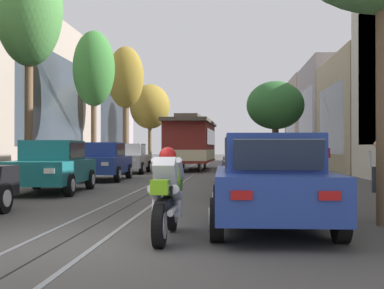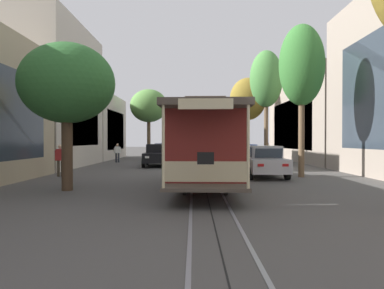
{
  "view_description": "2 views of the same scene",
  "coord_description": "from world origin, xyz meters",
  "views": [
    {
      "loc": [
        2.38,
        -7.29,
        1.36
      ],
      "look_at": [
        0.45,
        19.21,
        1.52
      ],
      "focal_mm": 49.27,
      "sensor_mm": 36.0,
      "label": 1
    },
    {
      "loc": [
        0.46,
        38.53,
        1.87
      ],
      "look_at": [
        0.57,
        14.3,
        1.57
      ],
      "focal_mm": 32.96,
      "sensor_mm": 36.0,
      "label": 2
    }
  ],
  "objects": [
    {
      "name": "pedestrian_on_right_pavement",
      "position": [
        6.85,
        9.07,
        0.89
      ],
      "size": [
        0.55,
        0.37,
        1.57
      ],
      "color": "#282D38",
      "rests_on": "ground"
    },
    {
      "name": "trolley_track_rails",
      "position": [
        0.0,
        23.97,
        0.0
      ],
      "size": [
        1.14,
        59.95,
        0.01
      ],
      "color": "gray",
      "rests_on": "ground"
    },
    {
      "name": "parked_car_silver_fourth_left",
      "position": [
        -3.05,
        20.66,
        0.8
      ],
      "size": [
        2.08,
        4.39,
        1.58
      ],
      "color": "#B7B7BC",
      "rests_on": "ground"
    },
    {
      "name": "parked_car_blue_near_right",
      "position": [
        3.05,
        1.61,
        0.8
      ],
      "size": [
        2.04,
        4.38,
        1.58
      ],
      "color": "#233D93",
      "rests_on": "ground"
    },
    {
      "name": "parked_car_black_mid_right",
      "position": [
        3.05,
        13.21,
        0.8
      ],
      "size": [
        2.11,
        4.41,
        1.58
      ],
      "color": "black",
      "rests_on": "ground"
    },
    {
      "name": "motorcycle_with_rider",
      "position": [
        1.43,
        0.49,
        0.65
      ],
      "size": [
        0.56,
        1.99,
        1.37
      ],
      "color": "black",
      "rests_on": "ground"
    },
    {
      "name": "parked_car_blue_mid_left",
      "position": [
        -2.95,
        14.42,
        0.8
      ],
      "size": [
        2.07,
        4.39,
        1.58
      ],
      "color": "#233D93",
      "rests_on": "ground"
    },
    {
      "name": "parked_car_black_near_left",
      "position": [
        -3.21,
        1.94,
        0.8
      ],
      "size": [
        2.06,
        4.39,
        1.58
      ],
      "color": "black",
      "rests_on": "ground"
    },
    {
      "name": "street_tree_kerb_right_near",
      "position": [
        5.1,
        2.11,
        5.39
      ],
      "size": [
        3.85,
        3.2,
        7.14
      ],
      "color": "brown",
      "rests_on": "ground"
    },
    {
      "name": "street_tree_kerb_left_mid",
      "position": [
        -4.99,
        20.72,
        5.6
      ],
      "size": [
        2.26,
        2.2,
        7.71
      ],
      "color": "brown",
      "rests_on": "ground"
    },
    {
      "name": "pedestrian_crossing_far",
      "position": [
        7.3,
        20.51,
        0.93
      ],
      "size": [
        0.55,
        0.28,
        1.64
      ],
      "color": "#4C4233",
      "rests_on": "ground"
    },
    {
      "name": "ground_plane",
      "position": [
        0.0,
        20.78,
        0.0
      ],
      "size": [
        160.0,
        160.0,
        0.0
      ],
      "primitive_type": "plane",
      "color": "#4C4947"
    },
    {
      "name": "street_tree_kerb_left_near",
      "position": [
        -5.13,
        2.25,
        6.08
      ],
      "size": [
        3.7,
        3.09,
        8.29
      ],
      "color": "brown",
      "rests_on": "ground"
    },
    {
      "name": "parked_car_navy_second_right",
      "position": [
        3.1,
        7.53,
        0.8
      ],
      "size": [
        2.1,
        4.41,
        1.58
      ],
      "color": "#19234C",
      "rests_on": "ground"
    },
    {
      "name": "street_tree_kerb_left_second",
      "position": [
        -5.07,
        11.69,
        6.46
      ],
      "size": [
        2.48,
        2.31,
        8.7
      ],
      "color": "brown",
      "rests_on": "ground"
    },
    {
      "name": "parked_car_teal_second_left",
      "position": [
        -3.03,
        8.38,
        0.8
      ],
      "size": [
        2.15,
        4.42,
        1.58
      ],
      "color": "#196B70",
      "rests_on": "ground"
    },
    {
      "name": "pedestrian_on_left_pavement",
      "position": [
        -6.76,
        4.25,
        0.91
      ],
      "size": [
        0.55,
        0.32,
        1.61
      ],
      "color": "#282D38",
      "rests_on": "ground"
    },
    {
      "name": "cable_car_trolley",
      "position": [
        0.0,
        24.55,
        1.66
      ],
      "size": [
        2.83,
        9.18,
        3.28
      ],
      "color": "maroon",
      "rests_on": "ground"
    },
    {
      "name": "fire_hydrant",
      "position": [
        4.49,
        7.84,
        0.42
      ],
      "size": [
        0.4,
        0.22,
        0.84
      ],
      "color": "red",
      "rests_on": "ground"
    },
    {
      "name": "street_tree_kerb_right_second",
      "position": [
        5.17,
        25.46,
        3.95
      ],
      "size": [
        3.55,
        2.97,
        5.48
      ],
      "color": "#4C3826",
      "rests_on": "ground"
    }
  ]
}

